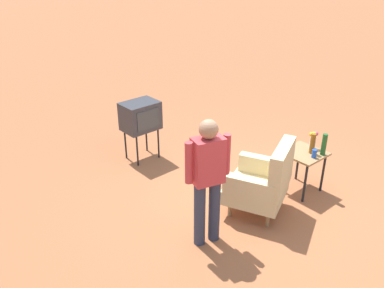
% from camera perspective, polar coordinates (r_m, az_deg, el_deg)
% --- Properties ---
extents(ground_plane, '(60.00, 60.00, 0.00)m').
position_cam_1_polar(ground_plane, '(5.85, 9.02, -8.23)').
color(ground_plane, '#A05B38').
extents(armchair, '(1.02, 1.03, 1.06)m').
position_cam_1_polar(armchair, '(5.39, 10.28, -5.31)').
color(armchair, '#937047').
rests_on(armchair, ground).
extents(side_table, '(0.56, 0.56, 0.64)m').
position_cam_1_polar(side_table, '(6.00, 15.78, -1.95)').
color(side_table, black).
rests_on(side_table, ground).
extents(tv_on_stand, '(0.61, 0.46, 1.03)m').
position_cam_1_polar(tv_on_stand, '(6.67, -7.47, 3.97)').
color(tv_on_stand, black).
rests_on(tv_on_stand, ground).
extents(person_standing, '(0.55, 0.31, 1.64)m').
position_cam_1_polar(person_standing, '(4.57, 2.28, -4.64)').
color(person_standing, '#2D3347').
rests_on(person_standing, ground).
extents(soda_can_blue, '(0.07, 0.07, 0.12)m').
position_cam_1_polar(soda_can_blue, '(5.82, 17.24, -1.33)').
color(soda_can_blue, blue).
rests_on(soda_can_blue, side_table).
extents(bottle_tall_amber, '(0.07, 0.07, 0.30)m').
position_cam_1_polar(bottle_tall_amber, '(5.90, 17.01, 0.07)').
color(bottle_tall_amber, brown).
rests_on(bottle_tall_amber, side_table).
extents(bottle_wine_green, '(0.07, 0.07, 0.32)m').
position_cam_1_polar(bottle_wine_green, '(5.90, 18.53, -0.06)').
color(bottle_wine_green, '#1E5623').
rests_on(bottle_wine_green, side_table).
extents(flower_vase, '(0.15, 0.10, 0.27)m').
position_cam_1_polar(flower_vase, '(6.05, 17.08, 0.67)').
color(flower_vase, silver).
rests_on(flower_vase, side_table).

